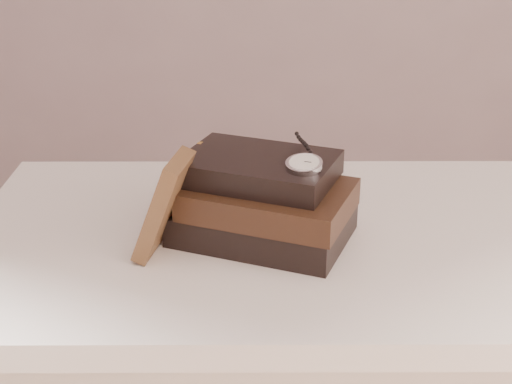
{
  "coord_description": "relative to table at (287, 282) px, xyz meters",
  "views": [
    {
      "loc": [
        -0.05,
        -0.68,
        1.26
      ],
      "look_at": [
        -0.05,
        0.33,
        0.82
      ],
      "focal_mm": 51.75,
      "sensor_mm": 36.0,
      "label": 1
    }
  ],
  "objects": [
    {
      "name": "eyeglasses",
      "position": [
        -0.09,
        0.09,
        0.16
      ],
      "size": [
        0.14,
        0.15,
        0.05
      ],
      "color": "silver",
      "rests_on": "book_stack"
    },
    {
      "name": "journal",
      "position": [
        -0.18,
        -0.07,
        0.17
      ],
      "size": [
        0.09,
        0.11,
        0.15
      ],
      "primitive_type": "cube",
      "rotation": [
        0.0,
        0.37,
        -0.19
      ],
      "color": "#442C1A",
      "rests_on": "table"
    },
    {
      "name": "pocket_watch",
      "position": [
        0.02,
        -0.05,
        0.23
      ],
      "size": [
        0.07,
        0.16,
        0.02
      ],
      "color": "silver",
      "rests_on": "book_stack"
    },
    {
      "name": "table",
      "position": [
        0.0,
        0.0,
        0.0
      ],
      "size": [
        1.0,
        0.6,
        0.75
      ],
      "color": "white",
      "rests_on": "ground"
    },
    {
      "name": "book_stack",
      "position": [
        -0.04,
        -0.02,
        0.15
      ],
      "size": [
        0.3,
        0.26,
        0.13
      ],
      "color": "black",
      "rests_on": "table"
    }
  ]
}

